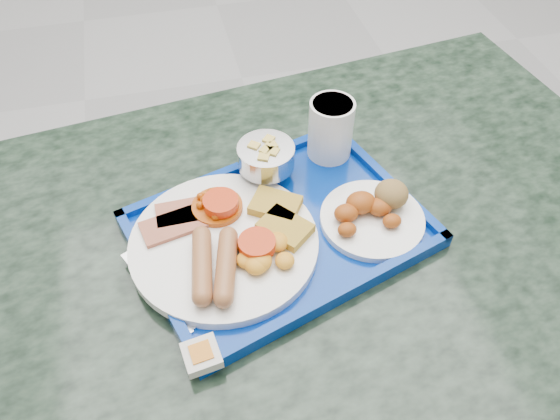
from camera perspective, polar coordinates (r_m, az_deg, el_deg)
The scene contains 10 objects.
floor at distance 1.94m, azimuth -0.18°, elevation 2.80°, with size 6.00×6.00×0.00m, color #99989B.
table at distance 0.98m, azimuth 2.17°, elevation -9.92°, with size 1.28×0.94×0.74m.
tray at distance 0.82m, azimuth 0.00°, elevation -2.13°, with size 0.48×0.41×0.02m.
main_plate at distance 0.78m, azimuth -5.41°, elevation -3.23°, with size 0.27×0.27×0.04m.
bread_plate at distance 0.82m, azimuth 9.77°, elevation -0.15°, with size 0.16×0.16×0.05m.
fruit_bowl at distance 0.86m, azimuth -1.47°, elevation 5.55°, with size 0.09×0.09×0.06m.
juice_cup at distance 0.90m, azimuth 5.33°, elevation 8.60°, with size 0.07×0.07×0.10m.
spoon at distance 0.79m, azimuth -10.51°, elevation -4.16°, with size 0.07×0.18×0.01m.
knife at distance 0.76m, azimuth -12.88°, elevation -8.32°, with size 0.01×0.17×0.00m, color #ABABAD.
jam_packet at distance 0.69m, azimuth -8.20°, elevation -14.78°, with size 0.05×0.05×0.02m.
Camera 1 is at (-0.32, -1.33, 1.38)m, focal length 35.00 mm.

